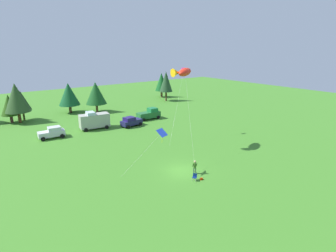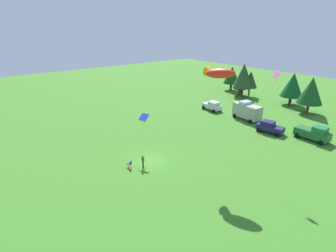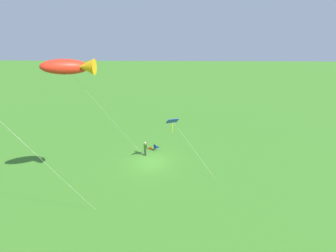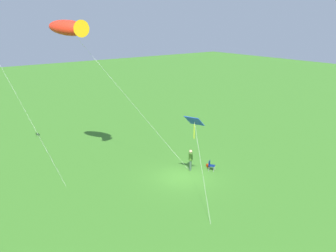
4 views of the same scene
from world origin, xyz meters
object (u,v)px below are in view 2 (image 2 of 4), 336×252
object	(u,v)px
car_silver_compact	(212,106)
person_kite_flyer	(143,160)
backpack_on_grass	(130,170)
folding_chair	(130,164)
car_navy_hatch	(270,127)
kite_diamond_rainbow	(273,79)
truck_green_flatbed	(314,133)
van_motorhome_grey	(247,111)
kite_diamond_blue	(144,118)
kite_large_fish	(218,73)

from	to	relation	value
car_silver_compact	person_kite_flyer	bearing A→B (deg)	-63.18
person_kite_flyer	backpack_on_grass	distance (m)	1.90
folding_chair	car_navy_hatch	size ratio (longest dim) A/B	0.19
folding_chair	kite_diamond_rainbow	size ratio (longest dim) A/B	0.07
person_kite_flyer	truck_green_flatbed	distance (m)	26.82
van_motorhome_grey	truck_green_flatbed	distance (m)	12.21
truck_green_flatbed	kite_diamond_rainbow	size ratio (longest dim) A/B	0.43
kite_diamond_blue	kite_diamond_rainbow	size ratio (longest dim) A/B	0.48
car_navy_hatch	kite_large_fish	bearing A→B (deg)	84.64
truck_green_flatbed	kite_large_fish	bearing A→B (deg)	-105.18
kite_diamond_blue	kite_large_fish	bearing A→B (deg)	35.59
folding_chair	car_navy_hatch	distance (m)	24.27
van_motorhome_grey	kite_diamond_blue	bearing A→B (deg)	95.73
kite_diamond_rainbow	kite_diamond_blue	bearing A→B (deg)	-138.61
kite_diamond_blue	kite_diamond_rainbow	world-z (taller)	kite_diamond_rainbow
folding_chair	truck_green_flatbed	size ratio (longest dim) A/B	0.16
backpack_on_grass	kite_diamond_blue	distance (m)	7.06
person_kite_flyer	van_motorhome_grey	distance (m)	25.39
car_silver_compact	truck_green_flatbed	world-z (taller)	truck_green_flatbed
backpack_on_grass	car_silver_compact	size ratio (longest dim) A/B	0.07
van_motorhome_grey	car_silver_compact	bearing A→B (deg)	12.72
backpack_on_grass	car_navy_hatch	bearing A→B (deg)	80.70
truck_green_flatbed	person_kite_flyer	bearing A→B (deg)	-109.32
truck_green_flatbed	kite_diamond_blue	distance (m)	26.23
kite_diamond_rainbow	van_motorhome_grey	bearing A→B (deg)	131.89
kite_large_fish	van_motorhome_grey	bearing A→B (deg)	112.23
kite_diamond_rainbow	car_silver_compact	bearing A→B (deg)	148.44
car_silver_compact	folding_chair	bearing A→B (deg)	-66.35
backpack_on_grass	kite_diamond_blue	size ratio (longest dim) A/B	0.06
folding_chair	kite_large_fish	distance (m)	15.22
car_navy_hatch	kite_large_fish	world-z (taller)	kite_large_fish
van_motorhome_grey	car_navy_hatch	world-z (taller)	van_motorhome_grey
backpack_on_grass	kite_diamond_rainbow	xyz separation A→B (m)	(8.83, 14.32, 10.66)
car_navy_hatch	kite_large_fish	xyz separation A→B (m)	(0.75, -14.75, 10.49)
kite_large_fish	kite_diamond_blue	xyz separation A→B (m)	(-7.50, -5.37, -6.29)
backpack_on_grass	kite_diamond_blue	bearing A→B (deg)	124.36
person_kite_flyer	kite_diamond_blue	size ratio (longest dim) A/B	0.31
kite_large_fish	kite_diamond_blue	world-z (taller)	kite_large_fish
van_motorhome_grey	kite_large_fish	distance (m)	21.20
backpack_on_grass	folding_chair	bearing A→B (deg)	152.11
car_silver_compact	kite_diamond_rainbow	xyz separation A→B (m)	(19.05, -11.70, 9.82)
truck_green_flatbed	kite_diamond_rainbow	xyz separation A→B (m)	(-0.97, -12.41, 9.67)
folding_chair	backpack_on_grass	size ratio (longest dim) A/B	2.56
car_silver_compact	backpack_on_grass	bearing A→B (deg)	-65.24
folding_chair	car_silver_compact	distance (m)	27.34
kite_diamond_blue	truck_green_flatbed	bearing A→B (deg)	60.94
van_motorhome_grey	truck_green_flatbed	size ratio (longest dim) A/B	1.11
person_kite_flyer	van_motorhome_grey	size ratio (longest dim) A/B	0.31
person_kite_flyer	kite_diamond_blue	world-z (taller)	kite_diamond_blue
person_kite_flyer	kite_diamond_rainbow	distance (m)	18.10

